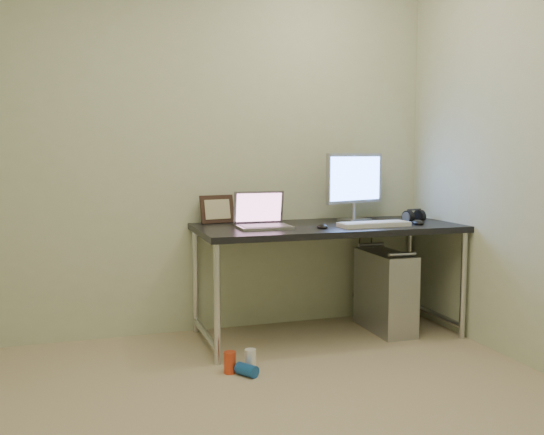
% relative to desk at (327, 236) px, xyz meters
% --- Properties ---
extents(wall_back, '(3.50, 0.02, 2.50)m').
position_rel_desk_xyz_m(wall_back, '(-0.88, 0.38, 0.57)').
color(wall_back, beige).
rests_on(wall_back, ground).
extents(desk, '(1.74, 0.76, 0.75)m').
position_rel_desk_xyz_m(desk, '(0.00, 0.00, 0.00)').
color(desk, black).
rests_on(desk, ground).
extents(tower_computer, '(0.23, 0.52, 0.58)m').
position_rel_desk_xyz_m(tower_computer, '(0.43, -0.02, -0.40)').
color(tower_computer, '#A9A9AE').
rests_on(tower_computer, ground).
extents(cable_a, '(0.01, 0.16, 0.69)m').
position_rel_desk_xyz_m(cable_a, '(0.38, 0.33, -0.28)').
color(cable_a, black).
rests_on(cable_a, ground).
extents(cable_b, '(0.02, 0.11, 0.71)m').
position_rel_desk_xyz_m(cable_b, '(0.47, 0.31, -0.30)').
color(cable_b, black).
rests_on(cable_b, ground).
extents(can_red, '(0.08, 0.08, 0.12)m').
position_rel_desk_xyz_m(can_red, '(-0.80, -0.50, -0.62)').
color(can_red, red).
rests_on(can_red, ground).
extents(can_white, '(0.09, 0.09, 0.12)m').
position_rel_desk_xyz_m(can_white, '(-0.67, -0.49, -0.62)').
color(can_white, white).
rests_on(can_white, ground).
extents(can_blue, '(0.13, 0.14, 0.07)m').
position_rel_desk_xyz_m(can_blue, '(-0.72, -0.57, -0.64)').
color(can_blue, '#174FA1').
rests_on(can_blue, ground).
extents(laptop, '(0.34, 0.28, 0.23)m').
position_rel_desk_xyz_m(laptop, '(-0.46, -0.01, 0.13)').
color(laptop, '#A6A5AC').
rests_on(laptop, desk).
extents(monitor, '(0.49, 0.20, 0.47)m').
position_rel_desk_xyz_m(monitor, '(0.28, 0.18, 0.35)').
color(monitor, '#A6A5AC').
rests_on(monitor, desk).
extents(keyboard, '(0.48, 0.17, 0.03)m').
position_rel_desk_xyz_m(keyboard, '(0.25, -0.18, 0.09)').
color(keyboard, silver).
rests_on(keyboard, desk).
extents(mouse_right, '(0.11, 0.14, 0.04)m').
position_rel_desk_xyz_m(mouse_right, '(0.58, -0.16, 0.09)').
color(mouse_right, black).
rests_on(mouse_right, desk).
extents(mouse_left, '(0.07, 0.10, 0.04)m').
position_rel_desk_xyz_m(mouse_left, '(-0.11, -0.17, 0.09)').
color(mouse_left, black).
rests_on(mouse_left, desk).
extents(headphones, '(0.17, 0.10, 0.10)m').
position_rel_desk_xyz_m(headphones, '(0.69, 0.07, 0.10)').
color(headphones, black).
rests_on(headphones, desk).
extents(picture_frame, '(0.25, 0.11, 0.19)m').
position_rel_desk_xyz_m(picture_frame, '(-0.68, 0.32, 0.17)').
color(picture_frame, black).
rests_on(picture_frame, desk).
extents(webcam, '(0.05, 0.04, 0.13)m').
position_rel_desk_xyz_m(webcam, '(-0.40, 0.28, 0.17)').
color(webcam, silver).
rests_on(webcam, desk).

